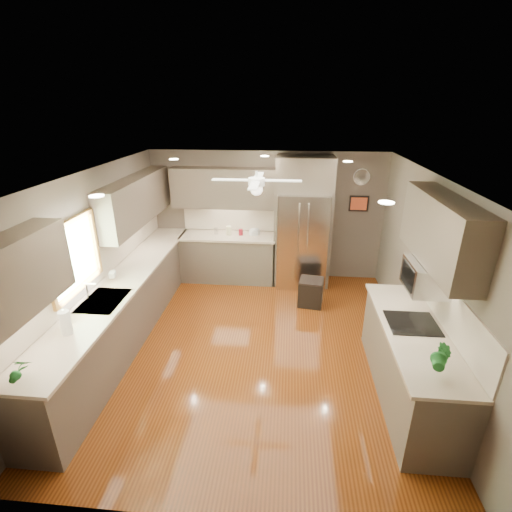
% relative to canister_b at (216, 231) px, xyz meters
% --- Properties ---
extents(floor, '(5.00, 5.00, 0.00)m').
position_rel_canister_b_xyz_m(floor, '(0.96, -2.21, -1.01)').
color(floor, '#4D200A').
rests_on(floor, ground).
extents(ceiling, '(5.00, 5.00, 0.00)m').
position_rel_canister_b_xyz_m(ceiling, '(0.96, -2.21, 1.49)').
color(ceiling, white).
rests_on(ceiling, ground).
extents(wall_back, '(4.50, 0.00, 4.50)m').
position_rel_canister_b_xyz_m(wall_back, '(0.96, 0.29, 0.24)').
color(wall_back, brown).
rests_on(wall_back, ground).
extents(wall_front, '(4.50, 0.00, 4.50)m').
position_rel_canister_b_xyz_m(wall_front, '(0.96, -4.71, 0.24)').
color(wall_front, brown).
rests_on(wall_front, ground).
extents(wall_left, '(0.00, 5.00, 5.00)m').
position_rel_canister_b_xyz_m(wall_left, '(-1.29, -2.21, 0.24)').
color(wall_left, brown).
rests_on(wall_left, ground).
extents(wall_right, '(0.00, 5.00, 5.00)m').
position_rel_canister_b_xyz_m(wall_right, '(3.21, -2.21, 0.24)').
color(wall_right, brown).
rests_on(wall_right, ground).
extents(canister_b, '(0.08, 0.08, 0.12)m').
position_rel_canister_b_xyz_m(canister_b, '(0.00, 0.00, 0.00)').
color(canister_b, silver).
rests_on(canister_b, back_run).
extents(canister_c, '(0.11, 0.11, 0.17)m').
position_rel_canister_b_xyz_m(canister_c, '(0.25, -0.01, 0.02)').
color(canister_c, beige).
rests_on(canister_c, back_run).
extents(canister_d, '(0.10, 0.10, 0.12)m').
position_rel_canister_b_xyz_m(canister_d, '(0.49, -0.01, -0.01)').
color(canister_d, maroon).
rests_on(canister_d, back_run).
extents(soap_bottle, '(0.10, 0.10, 0.18)m').
position_rel_canister_b_xyz_m(soap_bottle, '(-1.11, -2.10, 0.02)').
color(soap_bottle, white).
rests_on(soap_bottle, left_run).
extents(potted_plant_left, '(0.18, 0.15, 0.30)m').
position_rel_canister_b_xyz_m(potted_plant_left, '(-1.00, -4.26, 0.08)').
color(potted_plant_left, '#1B6023').
rests_on(potted_plant_left, left_run).
extents(potted_plant_right, '(0.23, 0.20, 0.34)m').
position_rel_canister_b_xyz_m(potted_plant_right, '(2.87, -3.76, 0.10)').
color(potted_plant_right, '#1B6023').
rests_on(potted_plant_right, right_run).
extents(bowl, '(0.29, 0.29, 0.06)m').
position_rel_canister_b_xyz_m(bowl, '(0.74, 0.02, -0.04)').
color(bowl, beige).
rests_on(bowl, back_run).
extents(left_run, '(0.65, 4.70, 1.45)m').
position_rel_canister_b_xyz_m(left_run, '(-0.99, -2.06, -0.53)').
color(left_run, brown).
rests_on(left_run, ground).
extents(back_run, '(1.85, 0.65, 1.45)m').
position_rel_canister_b_xyz_m(back_run, '(0.24, -0.01, -0.53)').
color(back_run, brown).
rests_on(back_run, ground).
extents(uppers, '(4.50, 4.70, 0.95)m').
position_rel_canister_b_xyz_m(uppers, '(0.22, -1.51, 0.86)').
color(uppers, brown).
rests_on(uppers, wall_left).
extents(window, '(0.05, 1.12, 0.92)m').
position_rel_canister_b_xyz_m(window, '(-1.26, -2.71, 0.54)').
color(window, '#BFF2B2').
rests_on(window, wall_left).
extents(sink, '(0.50, 0.70, 0.32)m').
position_rel_canister_b_xyz_m(sink, '(-0.97, -2.71, -0.10)').
color(sink, silver).
rests_on(sink, left_run).
extents(refrigerator, '(1.06, 0.75, 2.45)m').
position_rel_canister_b_xyz_m(refrigerator, '(1.66, -0.06, 0.18)').
color(refrigerator, silver).
rests_on(refrigerator, ground).
extents(right_run, '(0.70, 2.20, 1.45)m').
position_rel_canister_b_xyz_m(right_run, '(2.89, -3.01, -0.53)').
color(right_run, brown).
rests_on(right_run, ground).
extents(microwave, '(0.43, 0.55, 0.34)m').
position_rel_canister_b_xyz_m(microwave, '(2.99, -2.76, 0.47)').
color(microwave, silver).
rests_on(microwave, wall_right).
extents(ceiling_fan, '(1.18, 1.18, 0.32)m').
position_rel_canister_b_xyz_m(ceiling_fan, '(0.96, -1.91, 1.32)').
color(ceiling_fan, white).
rests_on(ceiling_fan, ceiling).
extents(recessed_lights, '(2.84, 3.14, 0.01)m').
position_rel_canister_b_xyz_m(recessed_lights, '(0.92, -1.81, 1.48)').
color(recessed_lights, white).
rests_on(recessed_lights, ceiling).
extents(wall_clock, '(0.30, 0.03, 0.30)m').
position_rel_canister_b_xyz_m(wall_clock, '(2.71, 0.27, 1.04)').
color(wall_clock, white).
rests_on(wall_clock, wall_back).
extents(framed_print, '(0.36, 0.03, 0.30)m').
position_rel_canister_b_xyz_m(framed_print, '(2.71, 0.26, 0.54)').
color(framed_print, black).
rests_on(framed_print, wall_back).
extents(stool, '(0.46, 0.46, 0.48)m').
position_rel_canister_b_xyz_m(stool, '(1.83, -0.90, -0.77)').
color(stool, black).
rests_on(stool, ground).
extents(paper_towel, '(0.12, 0.12, 0.30)m').
position_rel_canister_b_xyz_m(paper_towel, '(-1.01, -3.47, 0.07)').
color(paper_towel, white).
rests_on(paper_towel, left_run).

